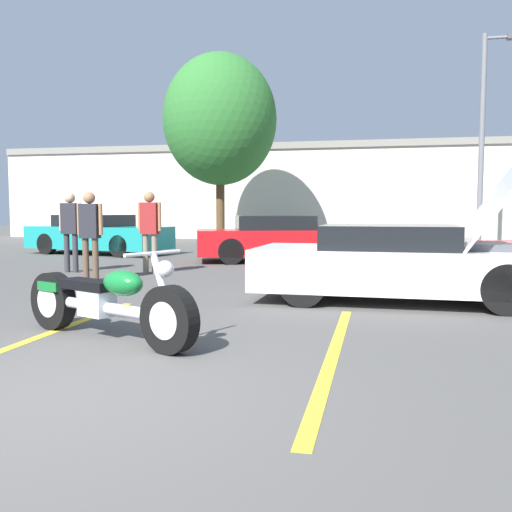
{
  "coord_description": "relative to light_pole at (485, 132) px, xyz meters",
  "views": [
    {
      "loc": [
        2.32,
        -3.56,
        1.35
      ],
      "look_at": [
        0.88,
        3.1,
        0.8
      ],
      "focal_mm": 40.0,
      "sensor_mm": 36.0,
      "label": 1
    }
  ],
  "objects": [
    {
      "name": "motorcycle",
      "position": [
        -6.14,
        -14.99,
        -3.54
      ],
      "size": [
        2.35,
        1.22,
        0.96
      ],
      "rotation": [
        0.0,
        0.0,
        -0.43
      ],
      "color": "black",
      "rests_on": "ground"
    },
    {
      "name": "parking_stripe_middle",
      "position": [
        -6.9,
        -15.06,
        -3.94
      ],
      "size": [
        0.12,
        4.5,
        0.01
      ],
      "primitive_type": "cube",
      "color": "yellow",
      "rests_on": "ground"
    },
    {
      "name": "parking_stripe_back",
      "position": [
        -3.78,
        -15.06,
        -3.94
      ],
      "size": [
        0.12,
        4.5,
        0.01
      ],
      "primitive_type": "cube",
      "color": "yellow",
      "rests_on": "ground"
    },
    {
      "name": "light_pole",
      "position": [
        0.0,
        0.0,
        0.0
      ],
      "size": [
        1.21,
        0.28,
        7.12
      ],
      "color": "slate",
      "rests_on": "ground"
    },
    {
      "name": "spectator_near_motorcycle",
      "position": [
        -8.72,
        -10.52,
        -2.93
      ],
      "size": [
        0.52,
        0.22,
        1.69
      ],
      "color": "brown",
      "rests_on": "ground"
    },
    {
      "name": "spectator_by_show_car",
      "position": [
        -9.9,
        -9.18,
        -2.91
      ],
      "size": [
        0.52,
        0.23,
        1.73
      ],
      "color": "#333338",
      "rests_on": "ground"
    },
    {
      "name": "ground_plane",
      "position": [
        -5.7,
        -16.82,
        -3.94
      ],
      "size": [
        80.0,
        80.0,
        0.0
      ],
      "primitive_type": "plane",
      "color": "#514F4C"
    },
    {
      "name": "parked_car_left_row",
      "position": [
        -11.82,
        -4.3,
        -3.35
      ],
      "size": [
        4.72,
        2.63,
        1.2
      ],
      "rotation": [
        0.0,
        0.0,
        -0.22
      ],
      "color": "teal",
      "rests_on": "ground"
    },
    {
      "name": "show_car_hood_open",
      "position": [
        -3.03,
        -11.74,
        -3.36
      ],
      "size": [
        4.3,
        1.99,
        2.02
      ],
      "rotation": [
        0.0,
        0.0,
        -0.03
      ],
      "color": "white",
      "rests_on": "ground"
    },
    {
      "name": "tree_background",
      "position": [
        -9.23,
        0.36,
        0.75
      ],
      "size": [
        4.22,
        4.22,
        7.13
      ],
      "color": "brown",
      "rests_on": "ground"
    },
    {
      "name": "spectator_midground",
      "position": [
        -8.11,
        -9.09,
        -2.9
      ],
      "size": [
        0.52,
        0.23,
        1.74
      ],
      "color": "gray",
      "rests_on": "ground"
    },
    {
      "name": "parked_car_mid_row",
      "position": [
        -5.92,
        -5.61,
        -3.35
      ],
      "size": [
        4.71,
        2.98,
        1.2
      ],
      "rotation": [
        0.0,
        0.0,
        0.31
      ],
      "color": "red",
      "rests_on": "ground"
    },
    {
      "name": "far_building",
      "position": [
        -5.7,
        7.26,
        -1.6
      ],
      "size": [
        32.0,
        4.2,
        4.4
      ],
      "color": "beige",
      "rests_on": "ground"
    }
  ]
}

